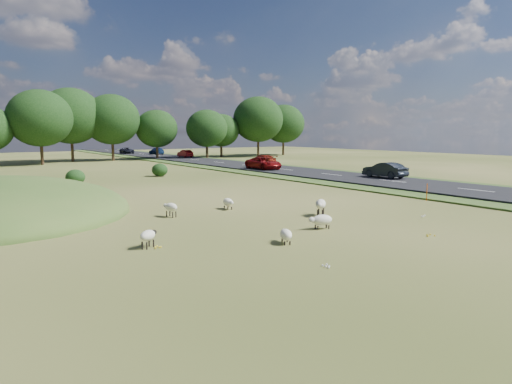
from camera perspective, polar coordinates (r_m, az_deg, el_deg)
ground at (r=41.97m, az=-14.79°, el=0.79°), size 160.00×160.00×0.00m
road at (r=60.05m, az=0.10°, el=3.11°), size 8.00×150.00×0.25m
treeline at (r=75.85m, az=-24.94°, el=8.20°), size 96.28×14.66×11.70m
shrubs at (r=46.27m, az=-24.02°, el=1.89°), size 21.64×5.55×1.53m
marker_post at (r=33.63m, az=20.58°, el=-0.02°), size 0.06×0.06×1.20m
sheep_0 at (r=22.55m, az=8.19°, el=-3.48°), size 1.30×0.80×0.72m
sheep_1 at (r=28.10m, az=-3.51°, el=-1.29°), size 0.65×1.21×0.68m
sheep_2 at (r=26.12m, az=8.08°, el=-1.53°), size 1.24×1.16×0.94m
sheep_3 at (r=25.92m, az=-10.62°, el=-1.87°), size 0.69×1.15×0.80m
sheep_4 at (r=19.51m, az=3.75°, el=-5.32°), size 0.82×1.12×0.63m
sheep_5 at (r=19.24m, az=-13.33°, el=-5.30°), size 1.03×0.87×0.75m
car_1 at (r=46.78m, az=15.81°, el=2.66°), size 1.60×4.58×1.51m
car_2 at (r=100.04m, az=-15.82°, el=5.01°), size 2.03×4.41×1.23m
car_3 at (r=95.01m, az=-12.32°, el=5.03°), size 1.86×4.58×1.33m
car_4 at (r=62.28m, az=0.77°, el=4.03°), size 1.96×4.82×1.40m
car_5 at (r=55.46m, az=0.95°, el=3.63°), size 2.41×5.22×1.45m
car_6 at (r=82.94m, az=-8.85°, el=4.77°), size 1.38×3.97×1.31m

